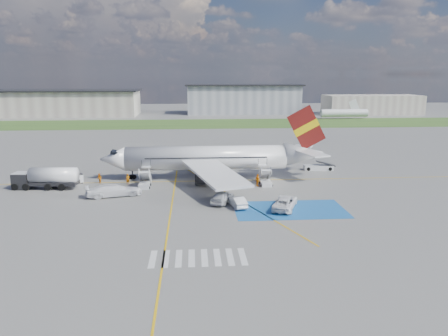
{
  "coord_description": "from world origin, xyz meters",
  "views": [
    {
      "loc": [
        -2.13,
        -56.11,
        16.79
      ],
      "look_at": [
        2.33,
        5.43,
        3.5
      ],
      "focal_mm": 35.0,
      "sensor_mm": 36.0,
      "label": 1
    }
  ],
  "objects_px": {
    "belt_loader": "(319,168)",
    "car_silver_a": "(222,197)",
    "fuel_tanker": "(46,180)",
    "gpu_cart": "(77,179)",
    "airliner": "(215,158)",
    "van_white_a": "(285,200)",
    "van_white_b": "(114,188)",
    "car_silver_b": "(237,202)"
  },
  "relations": [
    {
      "from": "belt_loader",
      "to": "car_silver_a",
      "type": "distance_m",
      "value": 26.8
    },
    {
      "from": "fuel_tanker",
      "to": "gpu_cart",
      "type": "height_order",
      "value": "fuel_tanker"
    },
    {
      "from": "airliner",
      "to": "van_white_a",
      "type": "height_order",
      "value": "airliner"
    },
    {
      "from": "airliner",
      "to": "gpu_cart",
      "type": "relative_size",
      "value": 18.2
    },
    {
      "from": "belt_loader",
      "to": "van_white_b",
      "type": "height_order",
      "value": "van_white_b"
    },
    {
      "from": "belt_loader",
      "to": "car_silver_b",
      "type": "bearing_deg",
      "value": -125.06
    },
    {
      "from": "airliner",
      "to": "fuel_tanker",
      "type": "distance_m",
      "value": 26.16
    },
    {
      "from": "gpu_cart",
      "to": "van_white_a",
      "type": "height_order",
      "value": "van_white_a"
    },
    {
      "from": "fuel_tanker",
      "to": "gpu_cart",
      "type": "distance_m",
      "value": 4.87
    },
    {
      "from": "fuel_tanker",
      "to": "van_white_b",
      "type": "relative_size",
      "value": 1.67
    },
    {
      "from": "gpu_cart",
      "to": "belt_loader",
      "type": "height_order",
      "value": "belt_loader"
    },
    {
      "from": "van_white_a",
      "to": "van_white_b",
      "type": "distance_m",
      "value": 23.91
    },
    {
      "from": "airliner",
      "to": "van_white_a",
      "type": "bearing_deg",
      "value": -64.84
    },
    {
      "from": "belt_loader",
      "to": "gpu_cart",
      "type": "bearing_deg",
      "value": -166.91
    },
    {
      "from": "airliner",
      "to": "van_white_b",
      "type": "distance_m",
      "value": 18.0
    },
    {
      "from": "car_silver_a",
      "to": "van_white_a",
      "type": "xyz_separation_m",
      "value": [
        7.87,
        -2.74,
        0.16
      ]
    },
    {
      "from": "airliner",
      "to": "fuel_tanker",
      "type": "bearing_deg",
      "value": -168.89
    },
    {
      "from": "fuel_tanker",
      "to": "gpu_cart",
      "type": "xyz_separation_m",
      "value": [
        3.77,
        3.0,
        -0.7
      ]
    },
    {
      "from": "car_silver_b",
      "to": "van_white_a",
      "type": "xyz_separation_m",
      "value": [
        6.09,
        -0.87,
        0.29
      ]
    },
    {
      "from": "belt_loader",
      "to": "car_silver_b",
      "type": "xyz_separation_m",
      "value": [
        -16.85,
        -21.14,
        0.29
      ]
    },
    {
      "from": "airliner",
      "to": "car_silver_a",
      "type": "bearing_deg",
      "value": -89.23
    },
    {
      "from": "car_silver_b",
      "to": "van_white_b",
      "type": "xyz_separation_m",
      "value": [
        -16.73,
        6.25,
        0.42
      ]
    },
    {
      "from": "fuel_tanker",
      "to": "car_silver_b",
      "type": "bearing_deg",
      "value": -17.19
    },
    {
      "from": "gpu_cart",
      "to": "van_white_a",
      "type": "distance_m",
      "value": 33.51
    },
    {
      "from": "belt_loader",
      "to": "van_white_b",
      "type": "bearing_deg",
      "value": -152.59
    },
    {
      "from": "gpu_cart",
      "to": "fuel_tanker",
      "type": "bearing_deg",
      "value": -162.19
    },
    {
      "from": "airliner",
      "to": "car_silver_b",
      "type": "xyz_separation_m",
      "value": [
        1.97,
        -16.3,
        -2.69
      ]
    },
    {
      "from": "belt_loader",
      "to": "van_white_a",
      "type": "bearing_deg",
      "value": -112.55
    },
    {
      "from": "car_silver_b",
      "to": "gpu_cart",
      "type": "bearing_deg",
      "value": -44.36
    },
    {
      "from": "car_silver_b",
      "to": "belt_loader",
      "type": "bearing_deg",
      "value": -141.97
    },
    {
      "from": "car_silver_a",
      "to": "van_white_b",
      "type": "height_order",
      "value": "van_white_b"
    },
    {
      "from": "car_silver_a",
      "to": "car_silver_b",
      "type": "relative_size",
      "value": 1.14
    },
    {
      "from": "belt_loader",
      "to": "car_silver_a",
      "type": "relative_size",
      "value": 1.14
    },
    {
      "from": "fuel_tanker",
      "to": "belt_loader",
      "type": "xyz_separation_m",
      "value": [
        44.41,
        9.87,
        -0.94
      ]
    },
    {
      "from": "fuel_tanker",
      "to": "van_white_a",
      "type": "xyz_separation_m",
      "value": [
        33.65,
        -12.14,
        -0.36
      ]
    },
    {
      "from": "belt_loader",
      "to": "car_silver_b",
      "type": "relative_size",
      "value": 1.31
    },
    {
      "from": "gpu_cart",
      "to": "van_white_b",
      "type": "bearing_deg",
      "value": -69.43
    },
    {
      "from": "van_white_a",
      "to": "car_silver_b",
      "type": "bearing_deg",
      "value": 12.91
    },
    {
      "from": "belt_loader",
      "to": "fuel_tanker",
      "type": "bearing_deg",
      "value": -163.97
    },
    {
      "from": "car_silver_a",
      "to": "van_white_a",
      "type": "distance_m",
      "value": 8.33
    },
    {
      "from": "fuel_tanker",
      "to": "car_silver_b",
      "type": "relative_size",
      "value": 2.25
    },
    {
      "from": "airliner",
      "to": "car_silver_a",
      "type": "relative_size",
      "value": 7.51
    }
  ]
}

